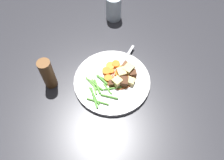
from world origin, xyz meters
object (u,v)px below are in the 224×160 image
at_px(meat_chunk_3, 124,79).
at_px(meat_chunk_0, 124,82).
at_px(dinner_plate, 112,81).
at_px(carrot_slice_5, 110,66).
at_px(potato_chunk_1, 129,70).
at_px(meat_chunk_4, 112,83).
at_px(water_glass, 114,8).
at_px(fork, 123,62).
at_px(potato_chunk_2, 131,81).
at_px(carrot_slice_3, 126,75).
at_px(pepper_mill, 48,74).
at_px(carrot_slice_4, 111,71).
at_px(meat_chunk_1, 133,74).
at_px(carrot_slice_0, 108,78).
at_px(potato_chunk_3, 122,74).
at_px(carrot_slice_1, 122,70).
at_px(carrot_slice_6, 107,71).
at_px(meat_chunk_2, 126,67).
at_px(carrot_slice_7, 118,74).
at_px(potato_chunk_0, 117,82).
at_px(carrot_slice_2, 116,64).

bearing_deg(meat_chunk_3, meat_chunk_0, -125.27).
height_order(dinner_plate, carrot_slice_5, carrot_slice_5).
relative_size(potato_chunk_1, meat_chunk_4, 1.65).
bearing_deg(water_glass, fork, -112.04).
bearing_deg(water_glass, potato_chunk_1, -109.86).
xyz_separation_m(carrot_slice_5, potato_chunk_2, (0.03, -0.10, 0.00)).
relative_size(carrot_slice_5, potato_chunk_1, 0.88).
bearing_deg(carrot_slice_3, pepper_mill, 155.59).
height_order(carrot_slice_4, meat_chunk_1, meat_chunk_1).
height_order(carrot_slice_0, carrot_slice_4, same).
height_order(carrot_slice_3, potato_chunk_3, potato_chunk_3).
xyz_separation_m(carrot_slice_1, meat_chunk_3, (-0.01, -0.04, 0.00)).
relative_size(carrot_slice_5, carrot_slice_6, 1.01).
height_order(carrot_slice_1, meat_chunk_2, meat_chunk_2).
bearing_deg(water_glass, carrot_slice_4, -121.75).
distance_m(potato_chunk_2, water_glass, 0.37).
height_order(carrot_slice_3, carrot_slice_7, carrot_slice_7).
relative_size(carrot_slice_0, water_glass, 0.26).
bearing_deg(potato_chunk_2, potato_chunk_0, 157.74).
bearing_deg(carrot_slice_3, potato_chunk_0, -159.95).
height_order(carrot_slice_2, potato_chunk_3, potato_chunk_3).
relative_size(potato_chunk_1, pepper_mill, 0.29).
distance_m(dinner_plate, carrot_slice_6, 0.04).
bearing_deg(carrot_slice_2, meat_chunk_0, -100.22).
distance_m(carrot_slice_5, meat_chunk_3, 0.08).
relative_size(meat_chunk_3, fork, 0.11).
relative_size(meat_chunk_1, fork, 0.17).
bearing_deg(potato_chunk_2, meat_chunk_4, 157.06).
bearing_deg(carrot_slice_7, carrot_slice_4, 122.15).
xyz_separation_m(dinner_plate, meat_chunk_3, (0.04, -0.02, 0.02)).
height_order(carrot_slice_1, potato_chunk_1, potato_chunk_1).
xyz_separation_m(carrot_slice_3, pepper_mill, (-0.25, 0.11, 0.04)).
bearing_deg(potato_chunk_1, water_glass, 70.14).
height_order(carrot_slice_5, carrot_slice_6, same).
bearing_deg(meat_chunk_0, carrot_slice_1, 67.42).
bearing_deg(fork, pepper_mill, 168.47).
bearing_deg(meat_chunk_4, carrot_slice_4, 63.95).
distance_m(meat_chunk_1, fork, 0.07).
xyz_separation_m(potato_chunk_0, potato_chunk_2, (0.05, -0.02, -0.01)).
bearing_deg(potato_chunk_0, carrot_slice_1, 44.17).
relative_size(carrot_slice_3, potato_chunk_1, 0.84).
xyz_separation_m(carrot_slice_5, meat_chunk_4, (-0.03, -0.07, 0.00)).
bearing_deg(carrot_slice_0, fork, 24.42).
xyz_separation_m(carrot_slice_3, meat_chunk_3, (-0.02, -0.02, 0.00)).
relative_size(carrot_slice_7, meat_chunk_2, 0.77).
relative_size(carrot_slice_2, carrot_slice_5, 0.92).
bearing_deg(carrot_slice_5, carrot_slice_3, -64.78).
bearing_deg(carrot_slice_1, carrot_slice_4, 159.71).
bearing_deg(carrot_slice_1, meat_chunk_4, -149.94).
bearing_deg(meat_chunk_4, potato_chunk_0, -24.65).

